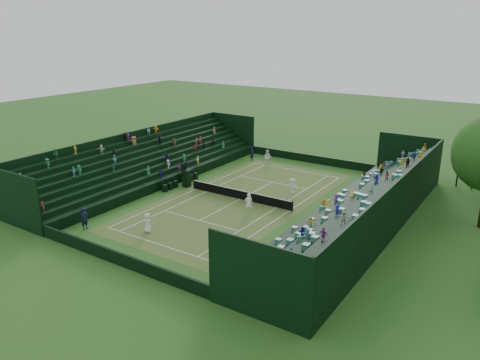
{
  "coord_description": "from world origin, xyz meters",
  "views": [
    {
      "loc": [
        23.76,
        -35.95,
        16.05
      ],
      "look_at": [
        0.0,
        0.0,
        2.0
      ],
      "focal_mm": 35.0,
      "sensor_mm": 36.0,
      "label": 1
    }
  ],
  "objects_px": {
    "umpire_chair": "(186,176)",
    "player_near_west": "(148,223)",
    "player_far_west": "(268,157)",
    "player_far_east": "(292,186)",
    "player_near_east": "(249,203)",
    "tennis_net": "(240,194)"
  },
  "relations": [
    {
      "from": "player_near_east",
      "to": "player_far_west",
      "type": "bearing_deg",
      "value": -95.93
    },
    {
      "from": "umpire_chair",
      "to": "player_far_east",
      "type": "xyz_separation_m",
      "value": [
        10.29,
        4.37,
        -0.41
      ]
    },
    {
      "from": "player_near_west",
      "to": "player_far_west",
      "type": "distance_m",
      "value": 22.77
    },
    {
      "from": "player_far_west",
      "to": "player_near_west",
      "type": "bearing_deg",
      "value": -101.49
    },
    {
      "from": "player_far_west",
      "to": "player_far_east",
      "type": "xyz_separation_m",
      "value": [
        7.3,
        -7.53,
        -0.15
      ]
    },
    {
      "from": "tennis_net",
      "to": "player_far_east",
      "type": "relative_size",
      "value": 7.37
    },
    {
      "from": "player_far_east",
      "to": "player_far_west",
      "type": "bearing_deg",
      "value": 115.23
    },
    {
      "from": "player_far_east",
      "to": "umpire_chair",
      "type": "bearing_deg",
      "value": -175.87
    },
    {
      "from": "umpire_chair",
      "to": "player_near_west",
      "type": "bearing_deg",
      "value": -65.91
    },
    {
      "from": "umpire_chair",
      "to": "player_far_west",
      "type": "bearing_deg",
      "value": 75.91
    },
    {
      "from": "tennis_net",
      "to": "player_far_west",
      "type": "bearing_deg",
      "value": 107.86
    },
    {
      "from": "tennis_net",
      "to": "player_near_west",
      "type": "bearing_deg",
      "value": -100.76
    },
    {
      "from": "player_far_west",
      "to": "player_far_east",
      "type": "bearing_deg",
      "value": -61.99
    },
    {
      "from": "tennis_net",
      "to": "player_near_west",
      "type": "height_order",
      "value": "player_near_west"
    },
    {
      "from": "player_near_east",
      "to": "player_far_west",
      "type": "xyz_separation_m",
      "value": [
        -6.54,
        14.62,
        -0.03
      ]
    },
    {
      "from": "player_far_west",
      "to": "player_far_east",
      "type": "height_order",
      "value": "player_far_west"
    },
    {
      "from": "umpire_chair",
      "to": "player_far_west",
      "type": "relative_size",
      "value": 1.49
    },
    {
      "from": "player_far_east",
      "to": "player_near_east",
      "type": "bearing_deg",
      "value": -115.0
    },
    {
      "from": "player_near_east",
      "to": "player_far_west",
      "type": "height_order",
      "value": "player_near_east"
    },
    {
      "from": "tennis_net",
      "to": "player_far_east",
      "type": "distance_m",
      "value": 5.65
    },
    {
      "from": "tennis_net",
      "to": "player_near_east",
      "type": "height_order",
      "value": "player_near_east"
    },
    {
      "from": "player_near_west",
      "to": "player_far_west",
      "type": "relative_size",
      "value": 0.89
    }
  ]
}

